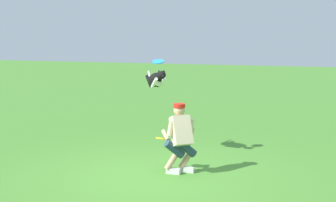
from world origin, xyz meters
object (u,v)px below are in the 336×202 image
frisbee_flying (158,62)px  frisbee_held (163,138)px  person (180,136)px  dog (156,80)px

frisbee_flying → frisbee_held: (-0.43, 0.99, -1.38)m
person → dog: dog is taller
person → dog: size_ratio=1.50×
frisbee_flying → frisbee_held: size_ratio=0.93×
person → dog: bearing=-2.8°
person → frisbee_held: 0.40m
person → frisbee_held: person is taller
frisbee_flying → person: bearing=126.7°
frisbee_held → frisbee_flying: bearing=-66.7°
frisbee_held → person: bearing=167.0°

